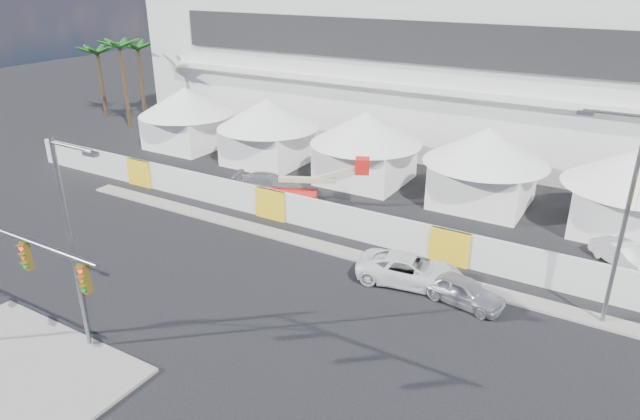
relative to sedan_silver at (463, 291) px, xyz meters
The scene contains 13 objects.
ground 13.44m from the sedan_silver, 126.23° to the right, with size 160.00×160.00×0.00m, color black.
median_island 19.64m from the sedan_silver, 135.22° to the right, with size 10.00×5.00×0.15m, color gray.
stadium 31.91m from the sedan_silver, 88.56° to the left, with size 80.00×24.80×21.98m.
tent_row 15.32m from the sedan_silver, 119.44° to the left, with size 53.40×8.40×5.40m.
hoarding_fence 4.16m from the sedan_silver, 117.77° to the left, with size 70.00×0.25×2.00m, color silver.
palm_cluster 45.83m from the sedan_silver, 155.72° to the left, with size 10.60×10.60×8.55m.
sedan_silver is the anchor object (origin of this frame).
pickup_curb 3.00m from the sedan_silver, behind, with size 5.47×2.52×1.52m, color white.
lot_car_a 10.38m from the sedan_silver, 52.03° to the left, with size 3.93×1.37×1.30m, color silver.
lot_car_c 18.10m from the sedan_silver, 156.73° to the left, with size 5.11×2.08×1.48m, color #BBBCC0.
streetlight_median 17.70m from the sedan_silver, 137.01° to the right, with size 2.54×0.26×9.19m.
streetlight_curb 7.90m from the sedan_silver, 15.93° to the left, with size 2.92×0.66×9.87m.
boom_lift 14.49m from the sedan_silver, 156.36° to the left, with size 7.49×3.01×3.66m.
Camera 1 is at (14.23, -13.20, 15.06)m, focal length 32.00 mm.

